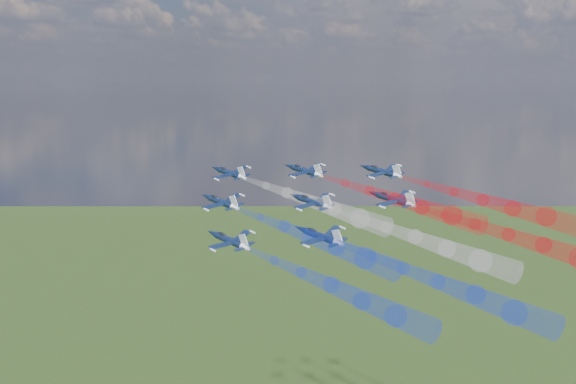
% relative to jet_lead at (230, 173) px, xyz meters
% --- Properties ---
extents(jet_lead, '(15.02, 13.87, 6.75)m').
position_rel_jet_lead_xyz_m(jet_lead, '(0.00, 0.00, 0.00)').
color(jet_lead, black).
extents(trail_lead, '(38.10, 18.73, 9.90)m').
position_rel_jet_lead_xyz_m(trail_lead, '(23.15, -8.97, -3.27)').
color(trail_lead, silver).
extents(jet_inner_left, '(15.02, 13.87, 6.75)m').
position_rel_jet_lead_xyz_m(jet_inner_left, '(6.04, -14.58, -3.89)').
color(jet_inner_left, black).
extents(trail_inner_left, '(38.10, 18.73, 9.90)m').
position_rel_jet_lead_xyz_m(trail_inner_left, '(29.19, -23.55, -7.15)').
color(trail_inner_left, blue).
extents(jet_inner_right, '(15.02, 13.87, 6.75)m').
position_rel_jet_lead_xyz_m(jet_inner_right, '(16.12, 4.86, 0.82)').
color(jet_inner_right, black).
extents(trail_inner_right, '(38.10, 18.73, 9.90)m').
position_rel_jet_lead_xyz_m(trail_inner_right, '(39.27, -4.11, -2.45)').
color(trail_inner_right, red).
extents(jet_outer_left, '(15.02, 13.87, 6.75)m').
position_rel_jet_lead_xyz_m(jet_outer_left, '(15.46, -28.20, -8.18)').
color(jet_outer_left, black).
extents(trail_outer_left, '(38.10, 18.73, 9.90)m').
position_rel_jet_lead_xyz_m(trail_outer_left, '(38.61, -37.16, -11.45)').
color(trail_outer_left, blue).
extents(jet_center_third, '(15.02, 13.87, 6.75)m').
position_rel_jet_lead_xyz_m(jet_center_third, '(24.13, -10.07, -3.26)').
color(jet_center_third, black).
extents(trail_center_third, '(38.10, 18.73, 9.90)m').
position_rel_jet_lead_xyz_m(trail_center_third, '(47.27, -19.04, -6.53)').
color(trail_center_third, silver).
extents(jet_outer_right, '(15.02, 13.87, 6.75)m').
position_rel_jet_lead_xyz_m(jet_outer_right, '(32.06, 10.35, 0.86)').
color(jet_outer_right, black).
extents(trail_outer_right, '(38.10, 18.73, 9.90)m').
position_rel_jet_lead_xyz_m(trail_outer_right, '(55.21, 1.38, -2.41)').
color(trail_outer_right, red).
extents(jet_rear_left, '(15.02, 13.87, 6.75)m').
position_rel_jet_lead_xyz_m(jet_rear_left, '(31.33, -23.46, -6.90)').
color(jet_rear_left, black).
extents(trail_rear_left, '(38.10, 18.73, 9.90)m').
position_rel_jet_lead_xyz_m(trail_rear_left, '(54.48, -32.43, -10.17)').
color(trail_rear_left, blue).
extents(jet_rear_right, '(15.02, 13.87, 6.75)m').
position_rel_jet_lead_xyz_m(jet_rear_right, '(39.05, -4.55, -2.55)').
color(jet_rear_right, black).
extents(trail_rear_right, '(38.10, 18.73, 9.90)m').
position_rel_jet_lead_xyz_m(trail_rear_right, '(62.20, -13.52, -5.82)').
color(trail_rear_right, red).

